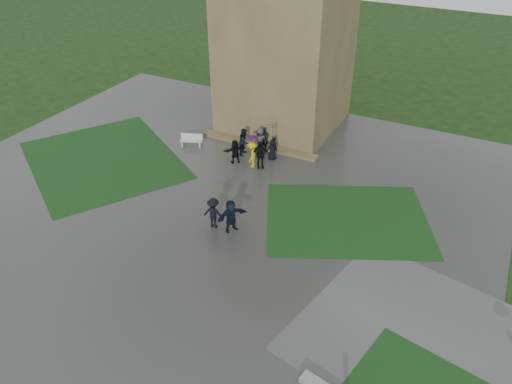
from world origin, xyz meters
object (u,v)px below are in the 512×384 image
at_px(tower, 287,3).
at_px(pedestrian_near, 214,213).
at_px(bench, 191,140).
at_px(pedestrian_mid, 231,216).

relative_size(tower, pedestrian_near, 9.84).
distance_m(tower, pedestrian_near, 16.33).
height_order(tower, pedestrian_near, tower).
relative_size(bench, pedestrian_near, 0.89).
distance_m(bench, pedestrian_near, 9.87).
bearing_deg(tower, pedestrian_near, -81.20).
bearing_deg(pedestrian_near, pedestrian_mid, 179.96).
height_order(tower, pedestrian_mid, tower).
bearing_deg(tower, pedestrian_mid, -77.12).
bearing_deg(tower, bench, -122.90).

